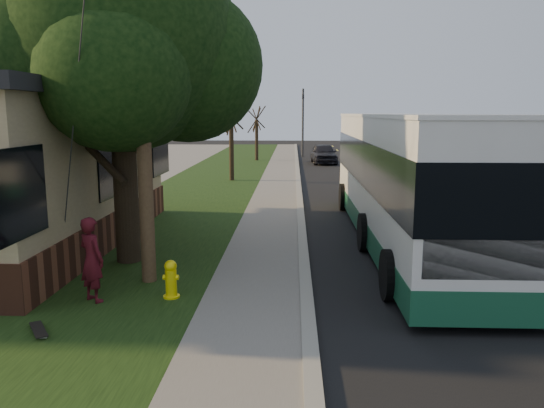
{
  "coord_description": "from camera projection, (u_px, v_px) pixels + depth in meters",
  "views": [
    {
      "loc": [
        -0.28,
        -9.66,
        3.57
      ],
      "look_at": [
        -0.76,
        2.36,
        1.5
      ],
      "focal_mm": 35.0,
      "sensor_mm": 36.0,
      "label": 1
    }
  ],
  "objects": [
    {
      "name": "ground",
      "position": [
        307.0,
        303.0,
        10.1
      ],
      "size": [
        120.0,
        120.0,
        0.0
      ],
      "primitive_type": "plane",
      "color": "black",
      "rests_on": "ground"
    },
    {
      "name": "road",
      "position": [
        407.0,
        210.0,
        19.79
      ],
      "size": [
        8.0,
        80.0,
        0.01
      ],
      "primitive_type": "cube",
      "color": "black",
      "rests_on": "ground"
    },
    {
      "name": "curb",
      "position": [
        300.0,
        207.0,
        19.94
      ],
      "size": [
        0.25,
        80.0,
        0.12
      ],
      "primitive_type": "cube",
      "color": "gray",
      "rests_on": "ground"
    },
    {
      "name": "sidewalk",
      "position": [
        274.0,
        208.0,
        19.98
      ],
      "size": [
        2.0,
        80.0,
        0.08
      ],
      "primitive_type": "cube",
      "color": "slate",
      "rests_on": "ground"
    },
    {
      "name": "grass_verge",
      "position": [
        182.0,
        207.0,
        20.12
      ],
      "size": [
        5.0,
        80.0,
        0.07
      ],
      "primitive_type": "cube",
      "color": "black",
      "rests_on": "ground"
    },
    {
      "name": "fire_hydrant",
      "position": [
        171.0,
        279.0,
        10.13
      ],
      "size": [
        0.32,
        0.32,
        0.74
      ],
      "color": "yellow",
      "rests_on": "grass_verge"
    },
    {
      "name": "utility_pole",
      "position": [
        140.0,
        58.0,
        10.42
      ],
      "size": [
        2.86,
        3.21,
        9.07
      ],
      "color": "#473321",
      "rests_on": "ground"
    },
    {
      "name": "leafy_tree",
      "position": [
        122.0,
        42.0,
        12.0
      ],
      "size": [
        6.3,
        6.0,
        7.8
      ],
      "color": "black",
      "rests_on": "grass_verge"
    },
    {
      "name": "bare_tree_near",
      "position": [
        231.0,
        140.0,
        27.6
      ],
      "size": [
        1.38,
        1.21,
        4.31
      ],
      "color": "black",
      "rests_on": "grass_verge"
    },
    {
      "name": "bare_tree_far",
      "position": [
        257.0,
        134.0,
        39.42
      ],
      "size": [
        1.38,
        1.21,
        4.03
      ],
      "color": "black",
      "rests_on": "grass_verge"
    },
    {
      "name": "traffic_signal",
      "position": [
        303.0,
        118.0,
        43.03
      ],
      "size": [
        0.18,
        0.22,
        5.5
      ],
      "color": "#2D2D30",
      "rests_on": "ground"
    },
    {
      "name": "transit_bus",
      "position": [
        411.0,
        175.0,
        14.57
      ],
      "size": [
        3.03,
        13.11,
        3.54
      ],
      "color": "silver",
      "rests_on": "ground"
    },
    {
      "name": "skateboarder",
      "position": [
        92.0,
        259.0,
        9.87
      ],
      "size": [
        0.7,
        0.65,
        1.61
      ],
      "primitive_type": "imported",
      "rotation": [
        0.0,
        0.0,
        2.54
      ],
      "color": "#480E16",
      "rests_on": "grass_verge"
    },
    {
      "name": "skateboard_main",
      "position": [
        39.0,
        330.0,
        8.54
      ],
      "size": [
        0.57,
        0.71,
        0.07
      ],
      "color": "black",
      "rests_on": "grass_verge"
    },
    {
      "name": "dumpster",
      "position": [
        67.0,
        197.0,
        18.86
      ],
      "size": [
        1.63,
        1.48,
        1.17
      ],
      "color": "black",
      "rests_on": "building_lot"
    },
    {
      "name": "distant_car",
      "position": [
        324.0,
        154.0,
        37.78
      ],
      "size": [
        1.88,
        4.23,
        1.42
      ],
      "primitive_type": "imported",
      "rotation": [
        0.0,
        0.0,
        0.05
      ],
      "color": "black",
      "rests_on": "ground"
    }
  ]
}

